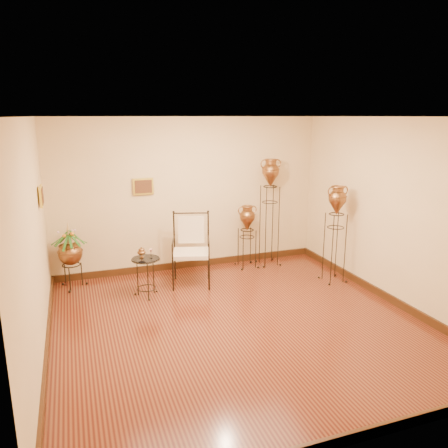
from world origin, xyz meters
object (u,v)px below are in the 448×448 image
object	(u,v)px
amphora_tall	(270,211)
side_table	(146,276)
armchair	(191,250)
amphora_mid	(335,233)
planter_urn	(70,251)

from	to	relation	value
amphora_tall	side_table	xyz separation A→B (m)	(-2.50, -0.77, -0.72)
armchair	side_table	xyz separation A→B (m)	(-0.81, -0.23, -0.28)
amphora_mid	planter_urn	world-z (taller)	amphora_mid
amphora_tall	planter_urn	xyz separation A→B (m)	(-3.62, -0.00, -0.40)
amphora_mid	planter_urn	size ratio (longest dim) A/B	1.47
planter_urn	side_table	distance (m)	1.39
amphora_mid	armchair	xyz separation A→B (m)	(-2.38, 0.65, -0.25)
amphora_tall	armchair	world-z (taller)	amphora_tall
planter_urn	amphora_mid	bearing A→B (deg)	-15.43
amphora_tall	side_table	distance (m)	2.72
amphora_mid	side_table	world-z (taller)	amphora_mid
amphora_tall	side_table	world-z (taller)	amphora_tall
amphora_mid	planter_urn	distance (m)	4.47
amphora_mid	armchair	distance (m)	2.48
amphora_tall	side_table	bearing A→B (deg)	-162.84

